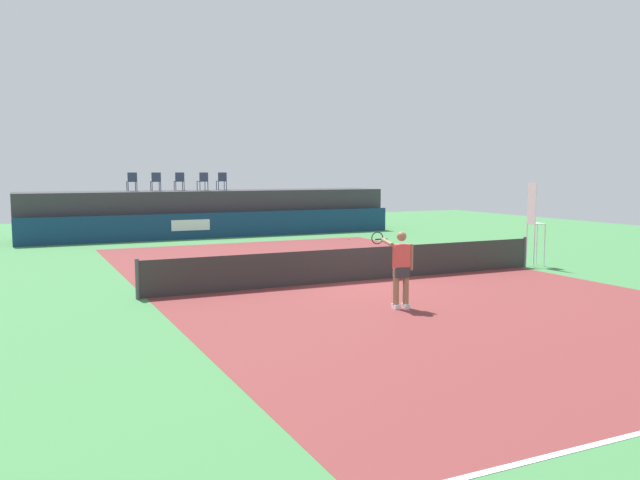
% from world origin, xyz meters
% --- Properties ---
extents(ground_plane, '(48.00, 48.00, 0.00)m').
position_xyz_m(ground_plane, '(0.00, 3.00, 0.00)').
color(ground_plane, '#3D7A42').
extents(court_inner, '(12.00, 22.00, 0.00)m').
position_xyz_m(court_inner, '(0.00, 0.00, 0.00)').
color(court_inner, maroon).
rests_on(court_inner, ground).
extents(sponsor_wall, '(18.00, 0.22, 1.20)m').
position_xyz_m(sponsor_wall, '(-0.01, 13.50, 0.60)').
color(sponsor_wall, navy).
rests_on(sponsor_wall, ground).
extents(spectator_platform, '(18.00, 2.80, 2.20)m').
position_xyz_m(spectator_platform, '(0.00, 15.30, 1.10)').
color(spectator_platform, '#38383D').
rests_on(spectator_platform, ground).
extents(spectator_chair_far_left, '(0.44, 0.44, 0.89)m').
position_xyz_m(spectator_chair_far_left, '(-3.76, 15.52, 2.69)').
color(spectator_chair_far_left, '#2D3D56').
rests_on(spectator_chair_far_left, spectator_platform).
extents(spectator_chair_left, '(0.45, 0.45, 0.89)m').
position_xyz_m(spectator_chair_left, '(-2.69, 15.27, 2.69)').
color(spectator_chair_left, '#2D3D56').
rests_on(spectator_chair_left, spectator_platform).
extents(spectator_chair_center, '(0.46, 0.46, 0.89)m').
position_xyz_m(spectator_chair_center, '(-1.52, 15.41, 2.69)').
color(spectator_chair_center, '#2D3D56').
rests_on(spectator_chair_center, spectator_platform).
extents(spectator_chair_right, '(0.48, 0.48, 0.89)m').
position_xyz_m(spectator_chair_right, '(-0.47, 14.94, 2.69)').
color(spectator_chair_right, '#2D3D56').
rests_on(spectator_chair_right, spectator_platform).
extents(spectator_chair_far_right, '(0.45, 0.45, 0.89)m').
position_xyz_m(spectator_chair_far_right, '(0.60, 15.37, 2.69)').
color(spectator_chair_far_right, '#2D3D56').
rests_on(spectator_chair_far_right, spectator_platform).
extents(umpire_chair, '(0.49, 0.49, 2.76)m').
position_xyz_m(umpire_chair, '(6.56, 0.01, 1.59)').
color(umpire_chair, white).
rests_on(umpire_chair, ground).
extents(tennis_net, '(12.40, 0.02, 0.95)m').
position_xyz_m(tennis_net, '(0.00, 0.00, 0.47)').
color(tennis_net, '#2D2D2D').
rests_on(tennis_net, ground).
extents(net_post_near, '(0.10, 0.10, 1.00)m').
position_xyz_m(net_post_near, '(-6.20, 0.00, 0.50)').
color(net_post_near, '#4C4C51').
rests_on(net_post_near, ground).
extents(net_post_far, '(0.10, 0.10, 1.00)m').
position_xyz_m(net_post_far, '(6.20, 0.00, 0.50)').
color(net_post_far, '#4C4C51').
rests_on(net_post_far, ground).
extents(tennis_player, '(0.57, 1.21, 1.77)m').
position_xyz_m(tennis_player, '(-0.94, -3.67, 0.96)').
color(tennis_player, white).
rests_on(tennis_player, court_inner).
extents(tennis_ball, '(0.07, 0.07, 0.07)m').
position_xyz_m(tennis_ball, '(5.10, 10.16, 0.04)').
color(tennis_ball, '#D8EA33').
rests_on(tennis_ball, court_inner).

